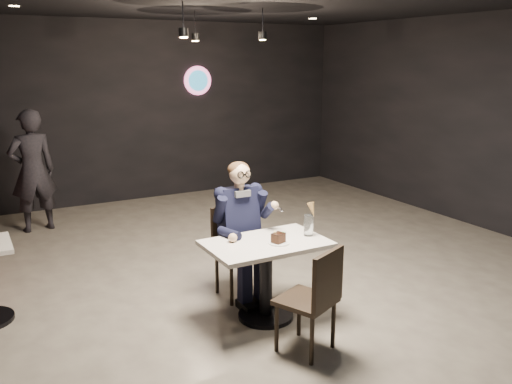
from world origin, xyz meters
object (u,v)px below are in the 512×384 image
chair_far (239,253)px  passerby (33,171)px  seated_man (239,229)px  sundae_glass (309,225)px  chair_near (306,298)px  main_table (266,280)px

chair_far → passerby: (-1.51, 3.35, 0.40)m
seated_man → sundae_glass: 0.74m
chair_far → passerby: 3.69m
chair_near → sundae_glass: bearing=31.0°
passerby → main_table: bearing=103.1°
chair_far → chair_near: bearing=-90.0°
chair_near → sundae_glass: size_ratio=4.62×
sundae_glass → chair_far: bearing=127.1°
main_table → seated_man: size_ratio=0.76×
chair_near → seated_man: seated_man is taller
seated_man → chair_far: bearing=-90.0°
main_table → chair_near: (0.00, -0.66, 0.09)m
sundae_glass → passerby: passerby is taller
chair_near → passerby: size_ratio=0.54×
chair_far → seated_man: (0.00, 0.00, 0.26)m
passerby → seated_man: bearing=106.2°
seated_man → main_table: bearing=-90.0°
chair_far → sundae_glass: size_ratio=4.62×
chair_far → seated_man: seated_man is taller
passerby → chair_far: bearing=106.2°
main_table → passerby: 4.21m
chair_far → sundae_glass: bearing=-52.9°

